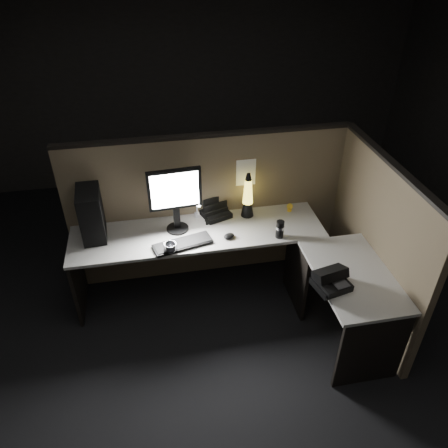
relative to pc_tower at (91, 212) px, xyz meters
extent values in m
plane|color=black|center=(1.06, -0.75, -0.96)|extent=(6.00, 6.00, 0.00)
plane|color=silver|center=(1.06, -0.75, 1.74)|extent=(6.00, 6.00, 0.00)
plane|color=#282623|center=(1.06, 2.25, 0.39)|extent=(6.00, 0.00, 6.00)
cube|color=brown|center=(1.06, 0.18, -0.21)|extent=(2.66, 0.06, 1.50)
cube|color=brown|center=(2.39, -0.65, -0.21)|extent=(0.06, 1.66, 1.50)
cube|color=#B8B5AD|center=(0.91, -0.15, -0.24)|extent=(2.30, 0.60, 0.03)
cube|color=#B8B5AD|center=(2.06, -0.95, -0.24)|extent=(0.60, 1.00, 0.03)
cube|color=black|center=(-0.22, -0.15, -0.61)|extent=(0.03, 0.55, 0.70)
cube|color=black|center=(2.06, -1.43, -0.61)|extent=(0.55, 0.03, 0.70)
cube|color=black|center=(1.78, -0.45, -0.61)|extent=(0.03, 0.55, 0.70)
cube|color=black|center=(0.00, 0.00, 0.00)|extent=(0.22, 0.45, 0.46)
cylinder|color=black|center=(0.74, -0.08, -0.22)|extent=(0.20, 0.20, 0.02)
cube|color=black|center=(0.74, -0.06, -0.10)|extent=(0.06, 0.05, 0.22)
cube|color=black|center=(0.74, -0.07, 0.19)|extent=(0.47, 0.07, 0.38)
cube|color=white|center=(0.74, -0.09, 0.19)|extent=(0.41, 0.03, 0.33)
cube|color=black|center=(0.76, -0.33, -0.22)|extent=(0.54, 0.29, 0.03)
ellipsoid|color=black|center=(1.17, -0.30, -0.21)|extent=(0.12, 0.11, 0.04)
cube|color=silver|center=(0.94, 0.09, -0.21)|extent=(0.04, 0.06, 0.03)
cylinder|color=silver|center=(0.94, 0.09, -0.10)|extent=(0.01, 0.01, 0.20)
cylinder|color=silver|center=(0.94, 0.03, 0.00)|extent=(0.01, 0.13, 0.01)
sphere|color=white|center=(0.94, -0.05, 0.00)|extent=(0.05, 0.05, 0.05)
cube|color=black|center=(1.12, 0.07, -0.20)|extent=(0.30, 0.29, 0.05)
cube|color=black|center=(1.12, 0.03, -0.16)|extent=(0.24, 0.10, 0.09)
cube|color=black|center=(1.12, 0.14, -0.12)|extent=(0.24, 0.10, 0.17)
cone|color=black|center=(1.42, 0.03, -0.16)|extent=(0.12, 0.12, 0.14)
cone|color=yellow|center=(1.42, 0.03, 0.04)|extent=(0.10, 0.10, 0.24)
sphere|color=#8D4014|center=(1.42, 0.03, -0.04)|extent=(0.05, 0.05, 0.05)
sphere|color=#8D4014|center=(1.42, 0.03, 0.05)|extent=(0.04, 0.04, 0.04)
cone|color=black|center=(1.42, 0.03, 0.19)|extent=(0.06, 0.06, 0.07)
cylinder|color=black|center=(1.62, -0.37, -0.14)|extent=(0.07, 0.07, 0.17)
imported|color=silver|center=(0.65, -0.41, -0.18)|extent=(0.13, 0.13, 0.09)
sphere|color=yellow|center=(1.84, 0.02, -0.18)|extent=(0.06, 0.06, 0.06)
cube|color=white|center=(1.42, 0.14, 0.17)|extent=(0.19, 0.00, 0.26)
cube|color=black|center=(1.82, -1.07, -0.20)|extent=(0.30, 0.27, 0.06)
cube|color=black|center=(1.82, -1.02, -0.13)|extent=(0.28, 0.20, 0.12)
cube|color=black|center=(1.75, -1.12, -0.17)|extent=(0.10, 0.20, 0.04)
cube|color=#3F3F42|center=(1.88, -1.10, -0.17)|extent=(0.13, 0.13, 0.00)
camera|label=1|loc=(0.55, -3.36, 2.10)|focal=35.00mm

